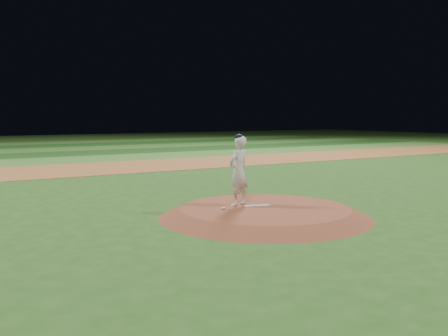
{
  "coord_description": "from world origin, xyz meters",
  "views": [
    {
      "loc": [
        -7.67,
        -10.23,
        2.62
      ],
      "look_at": [
        0.0,
        2.0,
        1.1
      ],
      "focal_mm": 40.0,
      "sensor_mm": 36.0,
      "label": 1
    }
  ],
  "objects_px": {
    "pitchers_mound": "(265,212)",
    "rosin_bag": "(224,208)",
    "pitcher_on_mound": "(239,171)",
    "pitching_rubber": "(257,206)"
  },
  "relations": [
    {
      "from": "pitchers_mound",
      "to": "rosin_bag",
      "type": "height_order",
      "value": "rosin_bag"
    },
    {
      "from": "rosin_bag",
      "to": "pitcher_on_mound",
      "type": "xyz_separation_m",
      "value": [
        0.63,
        0.26,
        0.9
      ]
    },
    {
      "from": "pitchers_mound",
      "to": "pitcher_on_mound",
      "type": "height_order",
      "value": "pitcher_on_mound"
    },
    {
      "from": "pitcher_on_mound",
      "to": "pitching_rubber",
      "type": "bearing_deg",
      "value": -50.0
    },
    {
      "from": "pitching_rubber",
      "to": "pitcher_on_mound",
      "type": "xyz_separation_m",
      "value": [
        -0.32,
        0.38,
        0.91
      ]
    },
    {
      "from": "pitcher_on_mound",
      "to": "rosin_bag",
      "type": "bearing_deg",
      "value": -157.45
    },
    {
      "from": "pitching_rubber",
      "to": "pitcher_on_mound",
      "type": "height_order",
      "value": "pitcher_on_mound"
    },
    {
      "from": "pitchers_mound",
      "to": "rosin_bag",
      "type": "bearing_deg",
      "value": 162.4
    },
    {
      "from": "pitchers_mound",
      "to": "pitching_rubber",
      "type": "relative_size",
      "value": 8.01
    },
    {
      "from": "pitchers_mound",
      "to": "pitching_rubber",
      "type": "bearing_deg",
      "value": 115.62
    }
  ]
}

